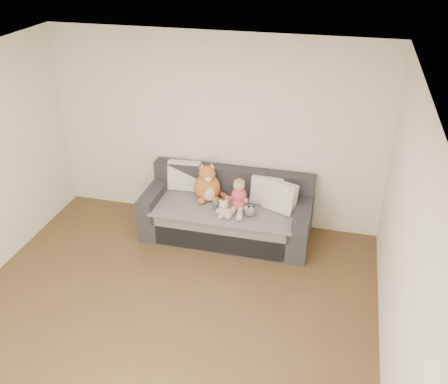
% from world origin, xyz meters
% --- Properties ---
extents(room_shell, '(5.00, 5.00, 5.00)m').
position_xyz_m(room_shell, '(0.00, 0.42, 1.30)').
color(room_shell, brown).
rests_on(room_shell, ground).
extents(sofa, '(2.20, 0.94, 0.85)m').
position_xyz_m(sofa, '(0.28, 2.06, 0.31)').
color(sofa, '#26262B').
rests_on(sofa, ground).
extents(cushion_left, '(0.46, 0.23, 0.42)m').
position_xyz_m(cushion_left, '(-0.40, 2.32, 0.68)').
color(cushion_left, silver).
rests_on(cushion_left, sofa).
extents(cushion_right_back, '(0.43, 0.24, 0.38)m').
position_xyz_m(cushion_right_back, '(0.77, 2.20, 0.66)').
color(cushion_right_back, silver).
rests_on(cushion_right_back, sofa).
extents(cushion_right_front, '(0.47, 0.35, 0.41)m').
position_xyz_m(cushion_right_front, '(0.96, 2.07, 0.67)').
color(cushion_right_front, silver).
rests_on(cushion_right_front, sofa).
extents(toddler, '(0.30, 0.43, 0.43)m').
position_xyz_m(toddler, '(0.44, 1.95, 0.65)').
color(toddler, '#BF434C').
rests_on(toddler, sofa).
extents(plush_cat, '(0.43, 0.44, 0.55)m').
position_xyz_m(plush_cat, '(-0.01, 2.13, 0.67)').
color(plush_cat, '#BF702A').
rests_on(plush_cat, sofa).
extents(teddy_bear, '(0.20, 0.16, 0.25)m').
position_xyz_m(teddy_bear, '(0.31, 1.72, 0.57)').
color(teddy_bear, '#CDB08E').
rests_on(teddy_bear, sofa).
extents(plush_cow, '(0.15, 0.22, 0.18)m').
position_xyz_m(plush_cow, '(0.63, 1.84, 0.55)').
color(plush_cow, white).
rests_on(plush_cow, sofa).
extents(sippy_cup, '(0.11, 0.09, 0.13)m').
position_xyz_m(sippy_cup, '(0.17, 1.86, 0.54)').
color(sippy_cup, '#5D399B').
rests_on(sippy_cup, sofa).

